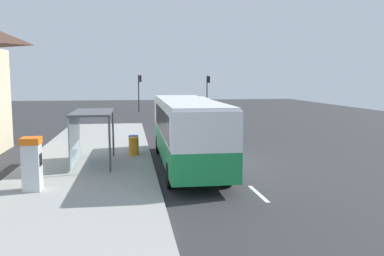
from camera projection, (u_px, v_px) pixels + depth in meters
The scene contains 19 objects.
ground_plane at pixel (182, 129), 34.70m from camera, with size 56.00×92.00×0.04m, color #2D2D30.
sidewalk_platform at pixel (92, 156), 21.95m from camera, with size 6.20×30.00×0.18m, color #999993.
lane_stripe_seg_0 at pixel (258, 194), 15.11m from camera, with size 0.16×2.20×0.01m, color silver.
lane_stripe_seg_1 at pixel (227, 165), 20.01m from camera, with size 0.16×2.20×0.01m, color silver.
lane_stripe_seg_2 at pixel (207, 148), 24.92m from camera, with size 0.16×2.20×0.01m, color silver.
lane_stripe_seg_3 at pixel (195, 137), 29.83m from camera, with size 0.16×2.20×0.01m, color silver.
lane_stripe_seg_4 at pixel (185, 128), 34.73m from camera, with size 0.16×2.20×0.01m, color silver.
lane_stripe_seg_5 at pixel (178, 122), 39.64m from camera, with size 0.16×2.20×0.01m, color silver.
lane_stripe_seg_6 at pixel (173, 117), 44.55m from camera, with size 0.16×2.20×0.01m, color silver.
lane_stripe_seg_7 at pixel (169, 113), 49.45m from camera, with size 0.16×2.20×0.01m, color silver.
bus at pixel (187, 129), 19.52m from camera, with size 2.63×11.03×3.21m.
white_van at pixel (196, 107), 40.90m from camera, with size 2.23×5.28×2.30m.
sedan_near at pixel (176, 102), 59.82m from camera, with size 1.88×4.42×1.52m.
ticket_machine at pixel (32, 163), 14.83m from camera, with size 0.66×0.76×1.94m.
recycling_bin_orange at pixel (134, 146), 21.71m from camera, with size 0.52×0.52×0.95m, color orange.
recycling_bin_blue at pixel (134, 144), 22.40m from camera, with size 0.52×0.52×0.95m, color blue.
traffic_light_near_side at pixel (208, 87), 52.17m from camera, with size 0.49×0.28×4.54m.
traffic_light_far_side at pixel (139, 87), 51.66m from camera, with size 0.49×0.28×4.65m.
bus_shelter at pixel (86, 124), 19.28m from camera, with size 1.80×4.00×2.50m.
Camera 1 is at (-4.38, -20.17, 4.23)m, focal length 38.48 mm.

